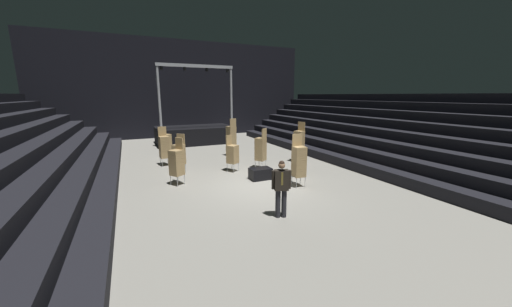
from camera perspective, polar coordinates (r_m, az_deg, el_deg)
ground_plane at (r=10.95m, az=0.43°, el=-7.02°), size 22.00×30.00×0.10m
arena_end_wall at (r=24.77m, az=-14.93°, el=12.71°), size 22.00×0.30×8.00m
bleacher_bank_right at (r=16.27m, az=25.27°, el=4.79°), size 6.00×24.00×3.60m
stage_riser at (r=21.14m, az=-12.57°, el=4.01°), size 5.46×3.17×5.54m
man_with_tie at (r=8.00m, az=5.27°, el=-6.67°), size 0.56×0.35×1.71m
chair_stack_front_left at (r=10.80m, az=8.88°, el=-1.50°), size 0.47×0.47×2.05m
chair_stack_front_right at (r=16.61m, az=-18.10°, el=2.32°), size 0.62×0.62×1.79m
chair_stack_mid_left at (r=14.62m, az=-18.49°, el=1.39°), size 0.49×0.49×1.96m
chair_stack_mid_right at (r=12.85m, az=-4.91°, el=0.00°), size 0.61×0.61×1.71m
chair_stack_mid_centre at (r=14.80m, az=8.91°, el=2.32°), size 0.58×0.58×2.14m
chair_stack_rear_left at (r=16.08m, az=-5.13°, el=3.33°), size 0.54×0.54×2.22m
chair_stack_rear_right at (r=12.10m, az=8.65°, el=-0.84°), size 0.61×0.61×1.71m
chair_stack_rear_centre at (r=13.00m, az=-15.64°, el=-0.07°), size 0.62×0.62×1.79m
chair_stack_aisle_left at (r=13.33m, az=0.99°, el=1.03°), size 0.61×0.61×1.96m
chair_stack_aisle_right at (r=11.30m, az=-16.09°, el=-1.66°), size 0.61×0.61×1.88m
equipment_road_case at (r=11.76m, az=0.93°, el=-4.20°), size 0.90×0.61×0.48m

